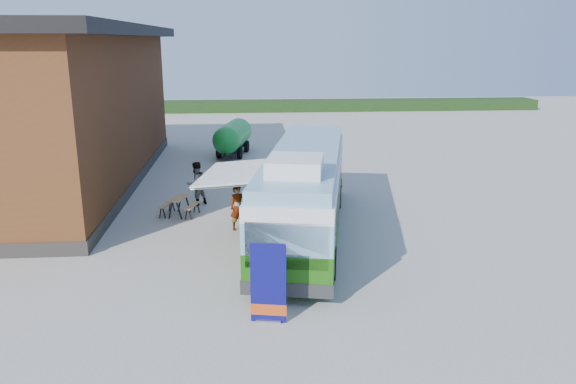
{
  "coord_description": "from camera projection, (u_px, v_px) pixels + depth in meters",
  "views": [
    {
      "loc": [
        -1.29,
        -17.61,
        6.84
      ],
      "look_at": [
        0.27,
        2.28,
        1.4
      ],
      "focal_mm": 35.0,
      "sensor_mm": 36.0,
      "label": 1
    }
  ],
  "objects": [
    {
      "name": "picnic_table",
      "position": [
        179.0,
        202.0,
        22.4
      ],
      "size": [
        1.58,
        1.48,
        0.75
      ],
      "rotation": [
        0.0,
        0.0,
        -0.26
      ],
      "color": "tan",
      "rests_on": "ground"
    },
    {
      "name": "slurry_tanker",
      "position": [
        233.0,
        136.0,
        34.05
      ],
      "size": [
        2.31,
        5.36,
        2.01
      ],
      "rotation": [
        0.0,
        0.0,
        -0.2
      ],
      "color": "green",
      "rests_on": "ground"
    },
    {
      "name": "ground",
      "position": [
        285.0,
        250.0,
        18.83
      ],
      "size": [
        100.0,
        100.0,
        0.0
      ],
      "primitive_type": "plane",
      "color": "#BCB7AD",
      "rests_on": "ground"
    },
    {
      "name": "barn",
      "position": [
        50.0,
        110.0,
        26.71
      ],
      "size": [
        9.6,
        21.2,
        7.5
      ],
      "color": "brown",
      "rests_on": "ground"
    },
    {
      "name": "person_b",
      "position": [
        196.0,
        184.0,
        23.77
      ],
      "size": [
        1.15,
        1.12,
        1.87
      ],
      "primitive_type": "imported",
      "rotation": [
        0.0,
        0.0,
        -2.45
      ],
      "color": "#999999",
      "rests_on": "ground"
    },
    {
      "name": "awning",
      "position": [
        241.0,
        167.0,
        19.15
      ],
      "size": [
        3.01,
        4.15,
        0.49
      ],
      "rotation": [
        0.0,
        0.0,
        -0.19
      ],
      "color": "white",
      "rests_on": "ground"
    },
    {
      "name": "banner",
      "position": [
        268.0,
        290.0,
        13.83
      ],
      "size": [
        0.9,
        0.3,
        2.1
      ],
      "rotation": [
        0.0,
        0.0,
        -0.19
      ],
      "color": "#0C0C5C",
      "rests_on": "ground"
    },
    {
      "name": "hedge",
      "position": [
        337.0,
        105.0,
        55.85
      ],
      "size": [
        40.0,
        3.0,
        1.0
      ],
      "primitive_type": "cube",
      "color": "#264419",
      "rests_on": "ground"
    },
    {
      "name": "bus",
      "position": [
        305.0,
        189.0,
        19.9
      ],
      "size": [
        4.64,
        11.95,
        3.59
      ],
      "rotation": [
        0.0,
        0.0,
        -0.19
      ],
      "color": "#2E7513",
      "rests_on": "ground"
    },
    {
      "name": "person_a",
      "position": [
        238.0,
        208.0,
        20.65
      ],
      "size": [
        0.72,
        0.6,
        1.71
      ],
      "primitive_type": "imported",
      "rotation": [
        0.0,
        0.0,
        0.35
      ],
      "color": "#999999",
      "rests_on": "ground"
    }
  ]
}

